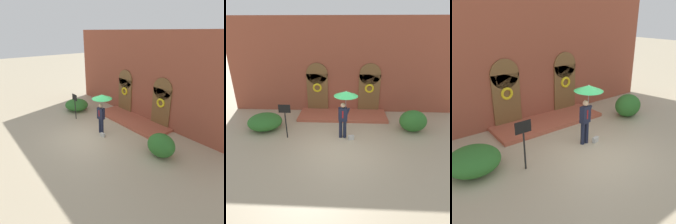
% 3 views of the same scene
% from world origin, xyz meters
% --- Properties ---
extents(ground_plane, '(80.00, 80.00, 0.00)m').
position_xyz_m(ground_plane, '(0.00, 0.00, 0.00)').
color(ground_plane, tan).
extents(building_facade, '(14.00, 2.30, 5.60)m').
position_xyz_m(building_facade, '(-0.00, 4.15, 2.68)').
color(building_facade, brown).
rests_on(building_facade, ground).
extents(person_with_umbrella, '(1.10, 1.10, 2.36)m').
position_xyz_m(person_with_umbrella, '(0.16, 0.57, 1.91)').
color(person_with_umbrella, '#191E33').
rests_on(person_with_umbrella, ground).
extents(handbag, '(0.30, 0.17, 0.22)m').
position_xyz_m(handbag, '(0.48, 0.37, 0.11)').
color(handbag, '#B7B7B2').
rests_on(handbag, ground).
extents(sign_post, '(0.56, 0.06, 1.72)m').
position_xyz_m(sign_post, '(-2.64, 0.43, 1.16)').
color(sign_post, black).
rests_on(sign_post, ground).
extents(shrub_left, '(1.76, 1.65, 0.82)m').
position_xyz_m(shrub_left, '(-4.05, 1.29, 0.41)').
color(shrub_left, '#2D6B28').
rests_on(shrub_left, ground).
extents(shrub_right, '(1.36, 1.12, 1.11)m').
position_xyz_m(shrub_right, '(3.66, 1.44, 0.56)').
color(shrub_right, '#2D6B28').
rests_on(shrub_right, ground).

